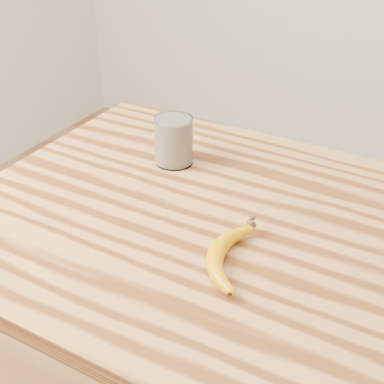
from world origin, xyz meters
The scene contains 3 objects.
table centered at (0.00, 0.00, 0.77)m, with size 1.20×0.80×0.90m.
smoothie_glass centered at (-0.28, 0.15, 0.96)m, with size 0.09×0.09×0.11m.
banana centered at (-0.03, -0.12, 0.92)m, with size 0.09×0.26×0.03m, color #D38A00, non-canonical shape.
Camera 1 is at (0.29, -0.77, 1.50)m, focal length 50.00 mm.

